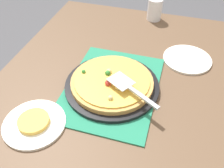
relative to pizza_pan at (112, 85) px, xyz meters
The scene contains 9 objects.
dining_table 0.12m from the pizza_pan, ahead, with size 1.40×1.00×0.75m.
placemat 0.01m from the pizza_pan, ahead, with size 0.48×0.36×0.01m, color #237F5B.
pizza_pan is the anchor object (origin of this frame).
pizza 0.02m from the pizza_pan, 11.30° to the left, with size 0.33×0.33×0.05m.
plate_far_right 0.33m from the pizza_pan, 39.12° to the right, with size 0.22×0.22×0.01m, color white.
plate_side 0.39m from the pizza_pan, 134.39° to the left, with size 0.22×0.22×0.01m, color white.
served_slice_right 0.33m from the pizza_pan, 39.12° to the right, with size 0.11×0.11×0.02m, color #EAB747.
cup_near 0.62m from the pizza_pan, behind, with size 0.08×0.08×0.12m, color white.
pizza_server 0.11m from the pizza_pan, 58.48° to the left, with size 0.16×0.22×0.01m.
Camera 1 is at (0.69, 0.20, 1.44)m, focal length 39.31 mm.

